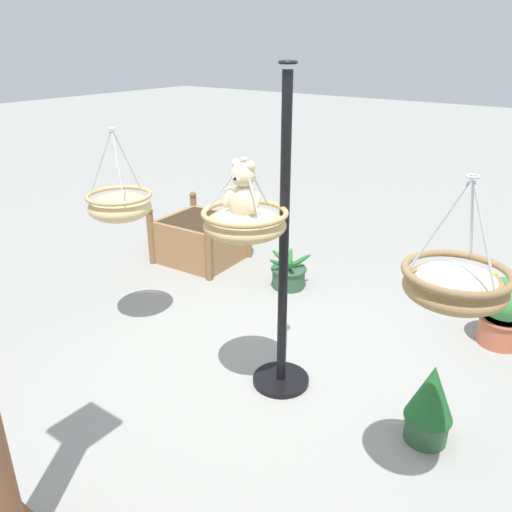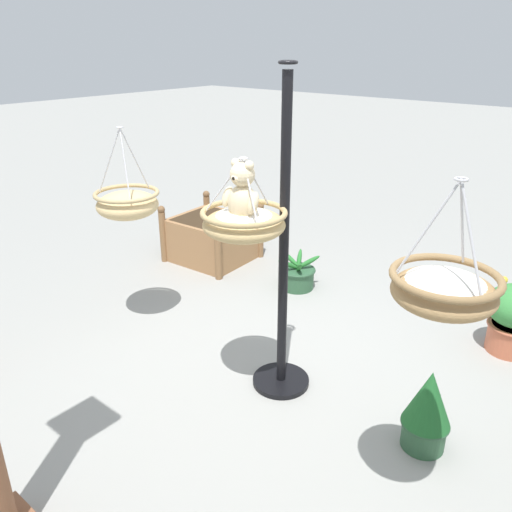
% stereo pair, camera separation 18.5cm
% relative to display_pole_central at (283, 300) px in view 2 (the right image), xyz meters
% --- Properties ---
extents(ground_plane, '(40.00, 40.00, 0.00)m').
position_rel_display_pole_central_xyz_m(ground_plane, '(0.16, 0.02, -0.73)').
color(ground_plane, gray).
extents(display_pole_central, '(0.44, 0.44, 2.37)m').
position_rel_display_pole_central_xyz_m(display_pole_central, '(0.00, 0.00, 0.00)').
color(display_pole_central, black).
rests_on(display_pole_central, ground).
extents(hanging_basket_with_teddy, '(0.58, 0.58, 0.55)m').
position_rel_display_pole_central_xyz_m(hanging_basket_with_teddy, '(0.15, 0.25, 0.63)').
color(hanging_basket_with_teddy, tan).
extents(teddy_bear, '(0.29, 0.25, 0.42)m').
position_rel_display_pole_central_xyz_m(teddy_bear, '(0.15, 0.27, 0.82)').
color(teddy_bear, beige).
extents(hanging_basket_left_high, '(0.50, 0.50, 0.62)m').
position_rel_display_pole_central_xyz_m(hanging_basket_left_high, '(-1.30, 0.54, 0.71)').
color(hanging_basket_left_high, '#A37F51').
extents(hanging_basket_right_low, '(0.56, 0.56, 0.79)m').
position_rel_display_pole_central_xyz_m(hanging_basket_right_low, '(1.62, 0.10, 0.45)').
color(hanging_basket_right_low, tan).
extents(wooden_planter_box, '(0.99, 0.93, 0.70)m').
position_rel_display_pole_central_xyz_m(wooden_planter_box, '(2.14, -1.45, -0.45)').
color(wooden_planter_box, '#9E7047').
rests_on(wooden_planter_box, ground).
extents(potted_plant_flowering_red, '(0.32, 0.32, 0.58)m').
position_rel_display_pole_central_xyz_m(potted_plant_flowering_red, '(-1.13, -0.06, -0.44)').
color(potted_plant_flowering_red, '#2D5638').
rests_on(potted_plant_flowering_red, ground).
extents(potted_plant_tall_leafy, '(0.45, 0.44, 0.39)m').
position_rel_display_pole_central_xyz_m(potted_plant_tall_leafy, '(0.88, -1.46, -0.58)').
color(potted_plant_tall_leafy, '#2D5638').
rests_on(potted_plant_tall_leafy, ground).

